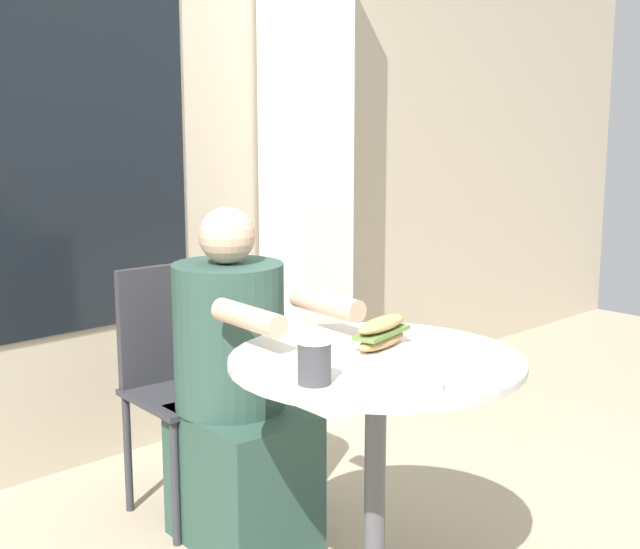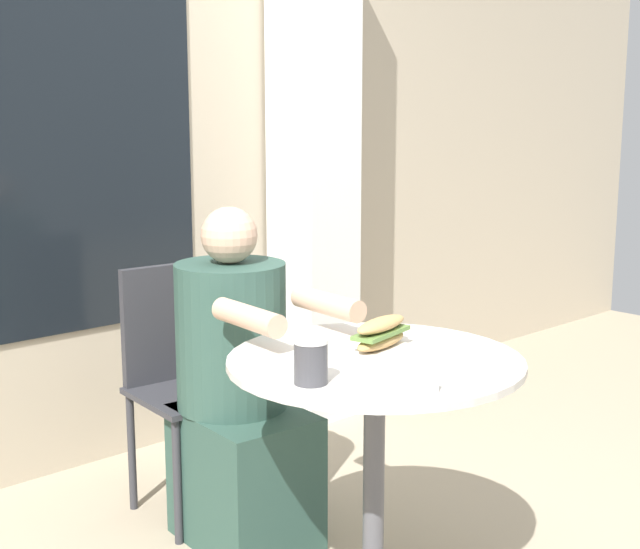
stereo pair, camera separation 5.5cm
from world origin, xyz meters
name	(u,v)px [view 2 (the right image)]	position (x,y,z in m)	size (l,w,h in m)	color
storefront_wall	(85,112)	(0.00, 1.56, 1.40)	(8.00, 0.09, 2.80)	#B7A88E
lattice_pillar	(314,157)	(0.99, 1.34, 1.20)	(0.30, 0.30, 2.40)	silver
cafe_table	(374,425)	(0.00, 0.00, 0.55)	(0.81, 0.81, 0.75)	beige
diner_chair	(180,365)	(-0.01, 0.95, 0.52)	(0.41, 0.41, 0.87)	#333338
seated_diner	(239,402)	(-0.02, 0.60, 0.48)	(0.40, 0.66, 1.11)	#2D4C42
sandwich_on_plate	(381,336)	(0.07, 0.04, 0.79)	(0.23, 0.19, 0.09)	white
drink_cup	(311,361)	(-0.28, -0.05, 0.80)	(0.09, 0.09, 0.11)	#424247
napkin_box	(413,378)	(-0.14, -0.26, 0.78)	(0.11, 0.11, 0.06)	silver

